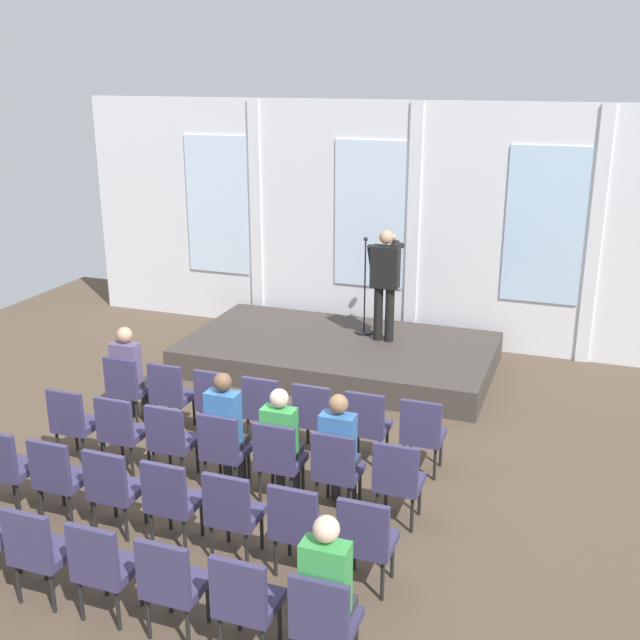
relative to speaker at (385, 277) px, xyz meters
The scene contains 36 objects.
ground_plane 4.44m from the speaker, 98.54° to the right, with size 14.20×14.20×0.00m, color brown.
rear_partition 1.53m from the speaker, 114.67° to the left, with size 10.51×0.14×3.96m.
stage_platform 1.40m from the speaker, 154.03° to the right, with size 4.66×2.61×0.42m, color #3F3833.
speaker is the anchor object (origin of this frame).
mic_stand 0.80m from the speaker, 150.24° to the left, with size 0.28×0.28×1.56m.
chair_r0_c0 4.15m from the speaker, 129.20° to the right, with size 0.46×0.44×0.94m.
audience_r0_c0 4.06m from the speaker, 129.95° to the right, with size 0.36×0.39×1.31m.
chair_r0_c1 3.79m from the speaker, 121.38° to the right, with size 0.46×0.44×0.94m.
chair_r0_c2 3.51m from the speaker, 112.01° to the right, with size 0.46×0.44×0.94m.
chair_r0_c3 3.33m from the speaker, 101.23° to the right, with size 0.46×0.44×0.94m.
chair_r0_c4 3.27m from the speaker, 89.60° to the right, with size 0.46×0.44×0.94m.
chair_r0_c5 3.34m from the speaker, 77.99° to the right, with size 0.46×0.44×0.94m.
chair_r0_c6 3.52m from the speaker, 67.29° to the right, with size 0.46×0.44×0.94m.
chair_r1_c0 5.04m from the speaker, 121.13° to the right, with size 0.46×0.44×0.94m.
chair_r1_c1 4.74m from the speaker, 114.31° to the right, with size 0.46×0.44×0.94m.
chair_r1_c2 4.52m from the speaker, 106.67° to the right, with size 0.46×0.44×0.94m.
chair_r1_c3 4.38m from the speaker, 98.37° to the right, with size 0.46×0.44×0.94m.
audience_r1_c3 4.27m from the speaker, 98.52° to the right, with size 0.36×0.39×1.37m.
chair_r1_c4 4.34m from the speaker, 89.70° to the right, with size 0.46×0.44×0.94m.
audience_r1_c4 4.22m from the speaker, 89.69° to the right, with size 0.36×0.39×1.28m.
chair_r1_c5 4.39m from the speaker, 81.05° to the right, with size 0.46×0.44×0.94m.
audience_r1_c5 4.28m from the speaker, 80.87° to the right, with size 0.36×0.39×1.32m.
chair_r1_c6 4.53m from the speaker, 72.78° to the right, with size 0.46×0.44×0.94m.
chair_r2_c0 6.00m from the speaker, 115.62° to the right, with size 0.46×0.44×0.94m.
chair_r2_c1 5.75m from the speaker, 109.73° to the right, with size 0.46×0.44×0.94m.
chair_r2_c2 5.57m from the speaker, 103.37° to the right, with size 0.46×0.44×0.94m.
chair_r2_c3 5.46m from the speaker, 96.66° to the right, with size 0.46×0.44×0.94m.
chair_r2_c4 5.42m from the speaker, 89.76° to the right, with size 0.46×0.44×0.94m.
chair_r2_c5 5.46m from the speaker, 82.87° to the right, with size 0.46×0.44×0.94m.
chair_r2_c6 5.58m from the speaker, 76.18° to the right, with size 0.46×0.44×0.94m.
chair_r3_c2 6.63m from the speaker, 101.15° to the right, with size 0.46×0.44×0.94m.
chair_r3_c3 6.54m from the speaker, 95.53° to the right, with size 0.46×0.44×0.94m.
chair_r3_c4 6.51m from the speaker, 89.80° to the right, with size 0.46×0.44×0.94m.
chair_r3_c5 6.55m from the speaker, 84.08° to the right, with size 0.46×0.44×0.94m.
chair_r3_c6 6.64m from the speaker, 78.47° to the right, with size 0.46×0.44×0.94m.
audience_r3_c6 6.54m from the speaker, 78.33° to the right, with size 0.36×0.39×1.37m.
Camera 1 is at (3.53, -6.78, 4.42)m, focal length 43.33 mm.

